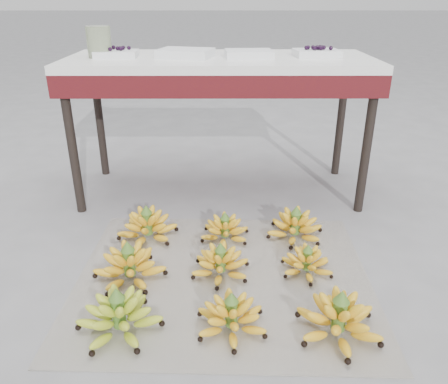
{
  "coord_description": "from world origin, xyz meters",
  "views": [
    {
      "loc": [
        -0.04,
        -1.6,
        1.13
      ],
      "look_at": [
        -0.03,
        0.24,
        0.28
      ],
      "focal_mm": 35.0,
      "sensor_mm": 36.0,
      "label": 1
    }
  ],
  "objects_px": {
    "tray_far_right": "(317,53)",
    "bunch_mid_left": "(129,266)",
    "bunch_mid_center": "(221,264)",
    "bunch_front_left": "(119,316)",
    "bunch_back_center": "(225,230)",
    "bunch_mid_right": "(307,263)",
    "newspaper_mat": "(223,278)",
    "bunch_back_left": "(148,226)",
    "tray_right": "(249,54)",
    "vendor_table": "(220,74)",
    "tray_left": "(186,53)",
    "bunch_front_center": "(231,317)",
    "glass_jar": "(99,42)",
    "bunch_front_right": "(339,319)",
    "tray_far_left": "(117,53)",
    "bunch_back_right": "(295,227)"
  },
  "relations": [
    {
      "from": "tray_far_right",
      "to": "bunch_mid_left",
      "type": "bearing_deg",
      "value": -134.44
    },
    {
      "from": "bunch_mid_center",
      "to": "bunch_front_left",
      "type": "bearing_deg",
      "value": -137.23
    },
    {
      "from": "bunch_back_center",
      "to": "tray_far_right",
      "type": "distance_m",
      "value": 1.1
    },
    {
      "from": "bunch_mid_left",
      "to": "bunch_mid_right",
      "type": "height_order",
      "value": "bunch_mid_left"
    },
    {
      "from": "newspaper_mat",
      "to": "bunch_front_left",
      "type": "height_order",
      "value": "bunch_front_left"
    },
    {
      "from": "bunch_back_left",
      "to": "bunch_back_center",
      "type": "distance_m",
      "value": 0.39
    },
    {
      "from": "bunch_back_left",
      "to": "tray_right",
      "type": "relative_size",
      "value": 1.15
    },
    {
      "from": "vendor_table",
      "to": "tray_far_right",
      "type": "xyz_separation_m",
      "value": [
        0.53,
        -0.0,
        0.11
      ]
    },
    {
      "from": "bunch_mid_left",
      "to": "bunch_back_left",
      "type": "bearing_deg",
      "value": 106.74
    },
    {
      "from": "tray_left",
      "to": "bunch_front_center",
      "type": "bearing_deg",
      "value": -79.21
    },
    {
      "from": "bunch_front_left",
      "to": "tray_right",
      "type": "xyz_separation_m",
      "value": [
        0.51,
        1.21,
        0.76
      ]
    },
    {
      "from": "bunch_front_left",
      "to": "bunch_front_center",
      "type": "bearing_deg",
      "value": 11.98
    },
    {
      "from": "bunch_front_left",
      "to": "vendor_table",
      "type": "bearing_deg",
      "value": 85.3
    },
    {
      "from": "bunch_front_center",
      "to": "bunch_mid_right",
      "type": "distance_m",
      "value": 0.49
    },
    {
      "from": "glass_jar",
      "to": "tray_right",
      "type": "bearing_deg",
      "value": -0.7
    },
    {
      "from": "bunch_front_left",
      "to": "tray_far_right",
      "type": "xyz_separation_m",
      "value": [
        0.89,
        1.24,
        0.76
      ]
    },
    {
      "from": "bunch_front_right",
      "to": "bunch_mid_right",
      "type": "xyz_separation_m",
      "value": [
        -0.05,
        0.38,
        -0.02
      ]
    },
    {
      "from": "tray_left",
      "to": "tray_far_right",
      "type": "relative_size",
      "value": 1.27
    },
    {
      "from": "newspaper_mat",
      "to": "tray_far_left",
      "type": "height_order",
      "value": "tray_far_left"
    },
    {
      "from": "newspaper_mat",
      "to": "bunch_back_left",
      "type": "distance_m",
      "value": 0.51
    },
    {
      "from": "glass_jar",
      "to": "tray_far_right",
      "type": "bearing_deg",
      "value": 1.27
    },
    {
      "from": "newspaper_mat",
      "to": "bunch_mid_left",
      "type": "xyz_separation_m",
      "value": [
        -0.4,
        -0.01,
        0.07
      ]
    },
    {
      "from": "bunch_front_center",
      "to": "bunch_back_center",
      "type": "bearing_deg",
      "value": 70.6
    },
    {
      "from": "tray_far_left",
      "to": "tray_left",
      "type": "bearing_deg",
      "value": -1.26
    },
    {
      "from": "newspaper_mat",
      "to": "bunch_front_right",
      "type": "relative_size",
      "value": 3.56
    },
    {
      "from": "bunch_mid_right",
      "to": "tray_left",
      "type": "bearing_deg",
      "value": 98.94
    },
    {
      "from": "bunch_front_right",
      "to": "bunch_back_right",
      "type": "relative_size",
      "value": 1.19
    },
    {
      "from": "newspaper_mat",
      "to": "bunch_mid_right",
      "type": "distance_m",
      "value": 0.37
    },
    {
      "from": "newspaper_mat",
      "to": "bunch_mid_left",
      "type": "height_order",
      "value": "bunch_mid_left"
    },
    {
      "from": "bunch_mid_left",
      "to": "bunch_back_left",
      "type": "relative_size",
      "value": 1.29
    },
    {
      "from": "newspaper_mat",
      "to": "bunch_back_right",
      "type": "height_order",
      "value": "bunch_back_right"
    },
    {
      "from": "bunch_mid_center",
      "to": "tray_right",
      "type": "relative_size",
      "value": 1.01
    },
    {
      "from": "tray_far_right",
      "to": "glass_jar",
      "type": "distance_m",
      "value": 1.18
    },
    {
      "from": "bunch_back_center",
      "to": "bunch_mid_left",
      "type": "bearing_deg",
      "value": -163.74
    },
    {
      "from": "bunch_front_left",
      "to": "bunch_mid_left",
      "type": "xyz_separation_m",
      "value": [
        -0.02,
        0.32,
        -0.0
      ]
    },
    {
      "from": "bunch_mid_left",
      "to": "bunch_back_left",
      "type": "xyz_separation_m",
      "value": [
        0.02,
        0.35,
        -0.0
      ]
    },
    {
      "from": "bunch_back_left",
      "to": "bunch_front_center",
      "type": "bearing_deg",
      "value": -60.19
    },
    {
      "from": "tray_far_left",
      "to": "bunch_front_right",
      "type": "bearing_deg",
      "value": -51.6
    },
    {
      "from": "bunch_front_center",
      "to": "tray_far_right",
      "type": "bearing_deg",
      "value": 47.48
    },
    {
      "from": "tray_far_left",
      "to": "bunch_front_center",
      "type": "bearing_deg",
      "value": -63.59
    },
    {
      "from": "bunch_front_left",
      "to": "tray_right",
      "type": "height_order",
      "value": "tray_right"
    },
    {
      "from": "bunch_mid_left",
      "to": "tray_far_right",
      "type": "height_order",
      "value": "tray_far_right"
    },
    {
      "from": "bunch_back_right",
      "to": "bunch_front_left",
      "type": "bearing_deg",
      "value": -140.37
    },
    {
      "from": "tray_right",
      "to": "tray_far_right",
      "type": "relative_size",
      "value": 1.04
    },
    {
      "from": "newspaper_mat",
      "to": "bunch_mid_center",
      "type": "height_order",
      "value": "bunch_mid_center"
    },
    {
      "from": "bunch_front_center",
      "to": "tray_left",
      "type": "relative_size",
      "value": 1.08
    },
    {
      "from": "bunch_front_center",
      "to": "bunch_front_right",
      "type": "xyz_separation_m",
      "value": [
        0.38,
        -0.03,
        0.01
      ]
    },
    {
      "from": "bunch_front_center",
      "to": "tray_far_left",
      "type": "height_order",
      "value": "tray_far_left"
    },
    {
      "from": "vendor_table",
      "to": "tray_right",
      "type": "height_order",
      "value": "tray_right"
    },
    {
      "from": "vendor_table",
      "to": "tray_left",
      "type": "distance_m",
      "value": 0.22
    }
  ]
}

